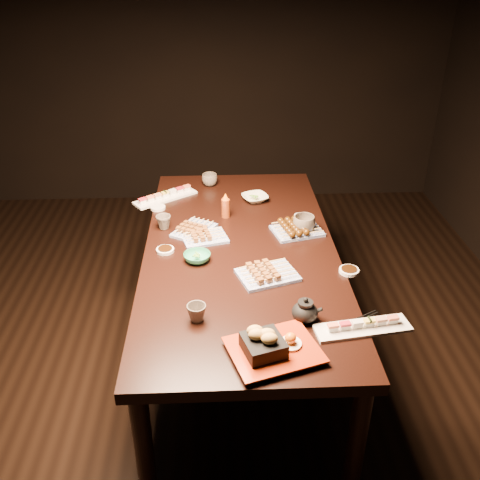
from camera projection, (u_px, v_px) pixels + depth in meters
name	position (u px, v px, depth m)	size (l,w,h in m)	color
ground	(198.00, 410.00, 2.63)	(5.00, 5.00, 0.00)	black
dining_table	(240.00, 313.00, 2.70)	(0.90, 1.80, 0.75)	black
sushi_platter_near	(363.00, 325.00, 1.99)	(0.36, 0.10, 0.04)	white
sushi_platter_far	(165.00, 195.00, 2.99)	(0.36, 0.10, 0.04)	white
yakitori_plate_center	(204.00, 234.00, 2.58)	(0.21, 0.15, 0.05)	#828EB6
yakitori_plate_right	(268.00, 271.00, 2.29)	(0.25, 0.18, 0.06)	#828EB6
yakitori_plate_left	(194.00, 227.00, 2.65)	(0.21, 0.15, 0.05)	#828EB6
tsukune_plate	(297.00, 227.00, 2.64)	(0.23, 0.17, 0.06)	#828EB6
edamame_bowl_green	(197.00, 257.00, 2.41)	(0.12, 0.12, 0.04)	#2F9060
edamame_bowl_cream	(255.00, 198.00, 2.97)	(0.14, 0.14, 0.03)	beige
tempura_tray	(274.00, 342.00, 1.85)	(0.31, 0.25, 0.11)	black
teacup_near_left	(197.00, 313.00, 2.03)	(0.08, 0.08, 0.07)	brown
teacup_mid_right	(304.00, 224.00, 2.64)	(0.11, 0.11, 0.09)	brown
teacup_far_left	(164.00, 222.00, 2.68)	(0.08, 0.08, 0.07)	brown
teacup_far_right	(210.00, 180.00, 3.14)	(0.09, 0.09, 0.07)	brown
teapot	(305.00, 310.00, 2.02)	(0.12, 0.12, 0.10)	black
condiment_bottle	(226.00, 205.00, 2.77)	(0.04, 0.04, 0.13)	maroon
sauce_dish_west	(165.00, 250.00, 2.49)	(0.08, 0.08, 0.01)	white
sauce_dish_east	(301.00, 217.00, 2.79)	(0.07, 0.07, 0.01)	white
sauce_dish_se	(349.00, 271.00, 2.34)	(0.09, 0.09, 0.02)	white
sauce_dish_nw	(158.00, 208.00, 2.88)	(0.08, 0.08, 0.01)	white
chopsticks_near	(283.00, 350.00, 1.89)	(0.24, 0.02, 0.01)	black
chopsticks_se	(354.00, 321.00, 2.03)	(0.23, 0.02, 0.01)	black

